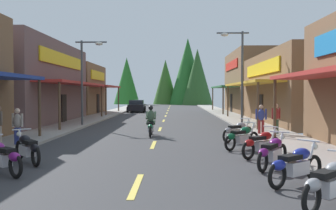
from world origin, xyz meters
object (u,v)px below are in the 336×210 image
object	(u,v)px
streetlamp_right	(238,65)
motorcycle_parked_left_2	(2,156)
streetlamp_left	(87,70)
pedestrian_strolling	(261,118)
motorcycle_parked_right_1	(296,164)
motorcycle_parked_right_3	(262,143)
motorcycle_parked_right_0	(330,182)
motorcycle_parked_right_2	(273,152)
rider_cruising_lead	(151,123)
motorcycle_parked_left_3	(27,148)
pedestrian_by_shop	(17,125)
parked_car_curbside	(137,106)
pedestrian_browsing	(276,117)
motorcycle_parked_right_5	(238,131)
motorcycle_parked_right_4	(242,137)

from	to	relation	value
streetlamp_right	motorcycle_parked_left_2	bearing A→B (deg)	-121.54
streetlamp_left	pedestrian_strolling	xyz separation A→B (m)	(10.18, -5.18, -2.79)
motorcycle_parked_right_1	motorcycle_parked_right_3	bearing A→B (deg)	50.09
motorcycle_parked_right_0	streetlamp_right	bearing A→B (deg)	43.60
motorcycle_parked_right_3	motorcycle_parked_left_2	xyz separation A→B (m)	(-7.58, -2.82, 0.00)
motorcycle_parked_right_2	streetlamp_left	bearing A→B (deg)	68.24
rider_cruising_lead	motorcycle_parked_right_1	bearing A→B (deg)	-158.86
motorcycle_parked_left_3	rider_cruising_lead	world-z (taller)	rider_cruising_lead
streetlamp_left	motorcycle_parked_right_0	size ratio (longest dim) A/B	3.44
pedestrian_by_shop	pedestrian_strolling	distance (m)	11.57
pedestrian_strolling	parked_car_curbside	size ratio (longest dim) A/B	0.36
streetlamp_right	pedestrian_strolling	bearing A→B (deg)	-84.82
motorcycle_parked_right_1	pedestrian_browsing	bearing A→B (deg)	38.55
motorcycle_parked_right_3	pedestrian_by_shop	xyz separation A→B (m)	(-9.28, 2.17, 0.42)
motorcycle_parked_right_0	motorcycle_parked_right_2	xyz separation A→B (m)	(-0.12, 3.72, 0.00)
rider_cruising_lead	pedestrian_by_shop	bearing A→B (deg)	127.01
motorcycle_parked_right_5	motorcycle_parked_left_2	xyz separation A→B (m)	(-7.47, -6.98, 0.00)
streetlamp_left	streetlamp_right	bearing A→B (deg)	-2.51
motorcycle_parked_right_0	motorcycle_parked_left_2	bearing A→B (deg)	117.09
motorcycle_parked_right_3	motorcycle_parked_right_4	world-z (taller)	same
rider_cruising_lead	motorcycle_parked_right_5	bearing A→B (deg)	-117.73
streetlamp_right	rider_cruising_lead	size ratio (longest dim) A/B	2.85
rider_cruising_lead	pedestrian_strolling	size ratio (longest dim) A/B	1.34
motorcycle_parked_left_2	rider_cruising_lead	size ratio (longest dim) A/B	0.81
motorcycle_parked_right_0	pedestrian_strolling	size ratio (longest dim) A/B	1.03
motorcycle_parked_right_3	motorcycle_parked_right_4	distance (m)	1.89
streetlamp_left	pedestrian_browsing	xyz separation A→B (m)	(10.93, -5.21, -2.75)
motorcycle_parked_right_0	pedestrian_strolling	xyz separation A→B (m)	(1.45, 12.05, 0.43)
streetlamp_right	motorcycle_parked_right_2	size ratio (longest dim) A/B	3.40
streetlamp_left	motorcycle_parked_right_2	distance (m)	16.34
motorcycle_parked_right_4	motorcycle_parked_left_3	world-z (taller)	same
streetlamp_right	motorcycle_parked_right_2	xyz separation A→B (m)	(-1.14, -13.09, -3.49)
motorcycle_parked_left_3	rider_cruising_lead	bearing A→B (deg)	-64.57
motorcycle_parked_right_2	pedestrian_browsing	bearing A→B (deg)	20.11
streetlamp_left	pedestrian_strolling	distance (m)	11.76
motorcycle_parked_left_2	parked_car_curbside	bearing A→B (deg)	-51.70
motorcycle_parked_left_3	streetlamp_left	bearing A→B (deg)	-34.86
rider_cruising_lead	motorcycle_parked_left_3	bearing A→B (deg)	154.38
streetlamp_left	motorcycle_parked_right_4	world-z (taller)	streetlamp_left
rider_cruising_lead	pedestrian_by_shop	xyz separation A→B (m)	(-5.11, -4.02, 0.26)
motorcycle_parked_right_5	motorcycle_parked_right_2	bearing A→B (deg)	-132.86
streetlamp_right	rider_cruising_lead	distance (m)	7.97
motorcycle_parked_right_2	motorcycle_parked_left_3	world-z (taller)	same
motorcycle_parked_right_1	parked_car_curbside	xyz separation A→B (m)	(-7.38, 34.50, 0.20)
streetlamp_right	pedestrian_by_shop	size ratio (longest dim) A/B	3.86
motorcycle_parked_right_0	pedestrian_strolling	distance (m)	12.14
motorcycle_parked_right_5	pedestrian_browsing	size ratio (longest dim) A/B	0.99
pedestrian_browsing	pedestrian_strolling	size ratio (longest dim) A/B	1.04
motorcycle_parked_right_1	motorcycle_parked_left_2	bearing A→B (deg)	133.61
pedestrian_by_shop	motorcycle_parked_right_4	bearing A→B (deg)	-70.04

